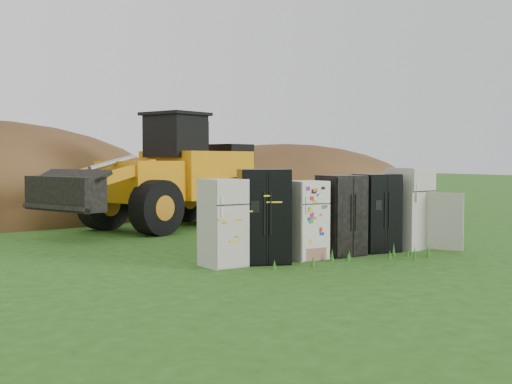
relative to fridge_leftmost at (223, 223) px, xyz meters
The scene contains 9 objects.
ground 2.58m from the fridge_leftmost, ahead, with size 120.00×120.00×0.00m, color #215115.
fridge_leftmost is the anchor object (origin of this frame).
fridge_black_side 0.89m from the fridge_leftmost, ahead, with size 0.97×0.77×1.87m, color black, non-canonical shape.
fridge_sticker 1.90m from the fridge_leftmost, ahead, with size 0.72×0.67×1.62m, color white, non-canonical shape.
fridge_dark_mid 2.83m from the fridge_leftmost, ahead, with size 0.88×0.72×1.72m, color black, non-canonical shape.
fridge_black_right 3.86m from the fridge_leftmost, ahead, with size 0.87×0.72×1.73m, color black, non-canonical shape.
fridge_open_door 4.86m from the fridge_leftmost, ahead, with size 0.84×0.78×1.86m, color beige, non-canonical shape.
wheel_loader 6.87m from the fridge_leftmost, 79.37° to the left, with size 7.15×2.90×3.46m, color orange, non-canonical shape.
dirt_mound_right 14.58m from the fridge_leftmost, 51.93° to the left, with size 13.09×9.60×5.37m, color #462816.
Camera 1 is at (-8.13, -10.85, 2.08)m, focal length 45.00 mm.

